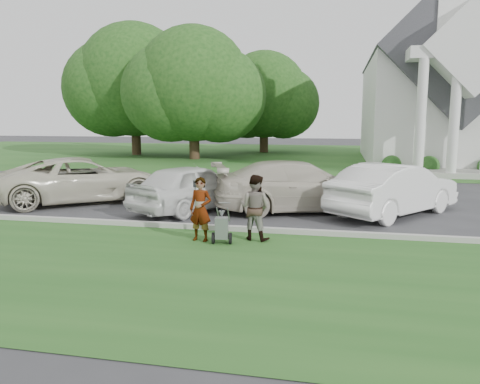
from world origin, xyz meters
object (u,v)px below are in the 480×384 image
(person_right, at_px, (255,208))
(car_b, at_px, (193,187))
(car_d, at_px, (394,189))
(tree_far, at_px, (134,85))
(tree_back, at_px, (264,99))
(church, at_px, (437,75))
(car_a, at_px, (84,180))
(car_c, at_px, (299,186))
(person_left, at_px, (201,210))
(tree_left, at_px, (193,90))
(parking_meter_near, at_px, (196,199))
(striping_cart, at_px, (222,229))

(person_right, xyz_separation_m, car_b, (-2.70, 3.37, -0.04))
(car_d, bearing_deg, car_b, 43.85)
(tree_far, relative_size, car_d, 2.33)
(tree_back, height_order, car_d, tree_back)
(car_b, bearing_deg, person_right, 155.92)
(church, distance_m, car_a, 25.26)
(car_c, bearing_deg, person_right, 148.32)
(person_left, bearing_deg, car_b, 119.33)
(tree_left, xyz_separation_m, person_right, (8.55, -22.22, -4.28))
(tree_far, height_order, parking_meter_near, tree_far)
(tree_back, bearing_deg, car_b, -86.05)
(car_a, bearing_deg, car_b, -138.43)
(tree_back, height_order, person_left, tree_back)
(person_right, bearing_deg, church, -95.87)
(person_left, bearing_deg, church, 76.64)
(striping_cart, relative_size, person_right, 0.61)
(church, bearing_deg, person_right, -109.92)
(person_right, relative_size, car_a, 0.28)
(person_left, relative_size, person_right, 0.97)
(car_a, bearing_deg, car_c, -129.40)
(car_d, bearing_deg, car_c, 37.40)
(parking_meter_near, height_order, car_a, car_a)
(tree_far, distance_m, car_b, 25.34)
(church, distance_m, car_c, 21.40)
(person_right, xyz_separation_m, car_a, (-7.12, 4.13, -0.01))
(tree_left, xyz_separation_m, parking_meter_near, (6.86, -21.76, -4.20))
(car_c, bearing_deg, person_left, 134.13)
(tree_back, xyz_separation_m, car_a, (-2.57, -26.09, -3.91))
(tree_left, relative_size, car_a, 1.80)
(striping_cart, bearing_deg, car_b, 107.97)
(tree_left, distance_m, tree_far, 6.73)
(person_left, xyz_separation_m, car_a, (-5.82, 4.53, 0.02))
(church, height_order, striping_cart, church)
(striping_cart, distance_m, car_a, 7.93)
(tree_far, relative_size, parking_meter_near, 8.09)
(church, xyz_separation_m, car_c, (-7.68, -19.32, -5.11))
(tree_left, distance_m, car_a, 18.64)
(parking_meter_near, bearing_deg, car_d, 32.67)
(tree_back, distance_m, car_a, 26.50)
(church, relative_size, tree_far, 2.07)
(tree_back, xyz_separation_m, person_right, (4.55, -30.22, -3.90))
(striping_cart, relative_size, parking_meter_near, 0.70)
(person_right, bearing_deg, tree_far, -45.96)
(church, xyz_separation_m, tree_far, (-23.01, 1.87, -0.25))
(church, xyz_separation_m, tree_back, (-13.01, 6.87, -1.21))
(car_b, bearing_deg, tree_far, -34.28)
(car_d, bearing_deg, tree_left, -17.36)
(car_d, bearing_deg, person_right, 84.93)
(person_left, relative_size, car_b, 0.35)
(tree_left, bearing_deg, tree_far, 153.44)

